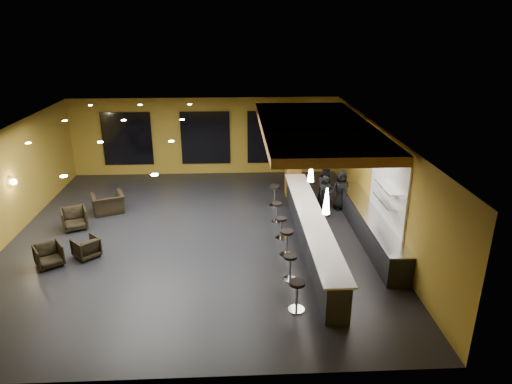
{
  "coord_description": "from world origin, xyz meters",
  "views": [
    {
      "loc": [
        1.3,
        -13.78,
        6.74
      ],
      "look_at": [
        2.0,
        0.5,
        1.3
      ],
      "focal_mm": 32.0,
      "sensor_mm": 36.0,
      "label": 1
    }
  ],
  "objects_px": {
    "column": "(294,153)",
    "pendant_1": "(311,171)",
    "staff_a": "(326,197)",
    "armchair_a": "(49,255)",
    "bar_stool_4": "(277,210)",
    "staff_c": "(341,190)",
    "bar_stool_1": "(290,264)",
    "staff_b": "(326,187)",
    "armchair_b": "(86,247)",
    "bar_stool_0": "(297,292)",
    "armchair_d": "(108,203)",
    "bar_stool_3": "(281,225)",
    "pendant_0": "(327,201)",
    "bar_stool_5": "(275,193)",
    "bar_counter": "(311,232)",
    "prep_counter": "(369,226)",
    "pendant_2": "(300,149)",
    "bar_stool_2": "(287,240)",
    "armchair_c": "(74,219)"
  },
  "relations": [
    {
      "from": "armchair_b",
      "to": "bar_stool_0",
      "type": "distance_m",
      "value": 6.68
    },
    {
      "from": "pendant_1",
      "to": "bar_stool_3",
      "type": "distance_m",
      "value": 2.08
    },
    {
      "from": "armchair_a",
      "to": "bar_stool_2",
      "type": "height_order",
      "value": "bar_stool_2"
    },
    {
      "from": "staff_c",
      "to": "staff_b",
      "type": "bearing_deg",
      "value": 155.35
    },
    {
      "from": "bar_stool_2",
      "to": "bar_stool_5",
      "type": "xyz_separation_m",
      "value": [
        -0.01,
        3.93,
        -0.0
      ]
    },
    {
      "from": "column",
      "to": "staff_c",
      "type": "height_order",
      "value": "column"
    },
    {
      "from": "pendant_0",
      "to": "bar_stool_0",
      "type": "bearing_deg",
      "value": -123.58
    },
    {
      "from": "armchair_a",
      "to": "armchair_d",
      "type": "distance_m",
      "value": 3.93
    },
    {
      "from": "pendant_1",
      "to": "bar_stool_3",
      "type": "relative_size",
      "value": 0.95
    },
    {
      "from": "bar_stool_4",
      "to": "pendant_1",
      "type": "bearing_deg",
      "value": -57.37
    },
    {
      "from": "staff_c",
      "to": "bar_stool_3",
      "type": "distance_m",
      "value": 3.44
    },
    {
      "from": "armchair_d",
      "to": "armchair_a",
      "type": "bearing_deg",
      "value": 57.18
    },
    {
      "from": "staff_c",
      "to": "bar_stool_1",
      "type": "relative_size",
      "value": 1.99
    },
    {
      "from": "pendant_2",
      "to": "pendant_1",
      "type": "bearing_deg",
      "value": -90.0
    },
    {
      "from": "armchair_c",
      "to": "bar_stool_2",
      "type": "bearing_deg",
      "value": -41.02
    },
    {
      "from": "pendant_1",
      "to": "staff_c",
      "type": "distance_m",
      "value": 3.35
    },
    {
      "from": "column",
      "to": "pendant_0",
      "type": "xyz_separation_m",
      "value": [
        0.0,
        -6.6,
        0.6
      ]
    },
    {
      "from": "staff_b",
      "to": "staff_c",
      "type": "xyz_separation_m",
      "value": [
        0.52,
        -0.14,
        -0.08
      ]
    },
    {
      "from": "armchair_a",
      "to": "bar_stool_4",
      "type": "height_order",
      "value": "bar_stool_4"
    },
    {
      "from": "staff_b",
      "to": "armchair_b",
      "type": "height_order",
      "value": "staff_b"
    },
    {
      "from": "column",
      "to": "armchair_d",
      "type": "bearing_deg",
      "value": -167.56
    },
    {
      "from": "bar_stool_0",
      "to": "bar_counter",
      "type": "bearing_deg",
      "value": 75.07
    },
    {
      "from": "staff_a",
      "to": "column",
      "type": "bearing_deg",
      "value": 94.6
    },
    {
      "from": "column",
      "to": "pendant_1",
      "type": "height_order",
      "value": "column"
    },
    {
      "from": "staff_a",
      "to": "staff_b",
      "type": "height_order",
      "value": "staff_b"
    },
    {
      "from": "pendant_0",
      "to": "column",
      "type": "bearing_deg",
      "value": 90.0
    },
    {
      "from": "pendant_0",
      "to": "armchair_d",
      "type": "relative_size",
      "value": 0.62
    },
    {
      "from": "armchair_b",
      "to": "bar_stool_3",
      "type": "height_order",
      "value": "bar_stool_3"
    },
    {
      "from": "armchair_d",
      "to": "bar_stool_5",
      "type": "relative_size",
      "value": 1.37
    },
    {
      "from": "bar_counter",
      "to": "staff_b",
      "type": "xyz_separation_m",
      "value": [
        1.08,
        3.12,
        0.34
      ]
    },
    {
      "from": "armchair_b",
      "to": "bar_stool_3",
      "type": "relative_size",
      "value": 0.94
    },
    {
      "from": "column",
      "to": "staff_a",
      "type": "xyz_separation_m",
      "value": [
        0.89,
        -2.29,
        -0.98
      ]
    },
    {
      "from": "staff_a",
      "to": "staff_b",
      "type": "xyz_separation_m",
      "value": [
        0.18,
        0.81,
        0.06
      ]
    },
    {
      "from": "bar_counter",
      "to": "armchair_b",
      "type": "relative_size",
      "value": 11.63
    },
    {
      "from": "bar_stool_3",
      "to": "armchair_b",
      "type": "bearing_deg",
      "value": -170.98
    },
    {
      "from": "prep_counter",
      "to": "staff_a",
      "type": "height_order",
      "value": "staff_a"
    },
    {
      "from": "staff_b",
      "to": "armchair_b",
      "type": "relative_size",
      "value": 2.43
    },
    {
      "from": "armchair_a",
      "to": "bar_stool_4",
      "type": "xyz_separation_m",
      "value": [
        6.88,
        2.72,
        0.13
      ]
    },
    {
      "from": "armchair_c",
      "to": "bar_stool_5",
      "type": "distance_m",
      "value": 7.21
    },
    {
      "from": "bar_stool_4",
      "to": "armchair_b",
      "type": "bearing_deg",
      "value": -159.39
    },
    {
      "from": "pendant_0",
      "to": "bar_stool_1",
      "type": "xyz_separation_m",
      "value": [
        -0.89,
        0.07,
        -1.87
      ]
    },
    {
      "from": "pendant_1",
      "to": "pendant_2",
      "type": "bearing_deg",
      "value": 90.0
    },
    {
      "from": "staff_c",
      "to": "bar_stool_0",
      "type": "relative_size",
      "value": 1.86
    },
    {
      "from": "bar_stool_2",
      "to": "staff_b",
      "type": "bearing_deg",
      "value": 62.52
    },
    {
      "from": "pendant_0",
      "to": "pendant_2",
      "type": "relative_size",
      "value": 1.0
    },
    {
      "from": "pendant_0",
      "to": "bar_stool_5",
      "type": "xyz_separation_m",
      "value": [
        -0.84,
        5.39,
        -1.83
      ]
    },
    {
      "from": "pendant_0",
      "to": "bar_stool_4",
      "type": "height_order",
      "value": "pendant_0"
    },
    {
      "from": "staff_b",
      "to": "bar_stool_3",
      "type": "relative_size",
      "value": 2.28
    },
    {
      "from": "staff_a",
      "to": "bar_stool_0",
      "type": "relative_size",
      "value": 1.91
    },
    {
      "from": "pendant_1",
      "to": "bar_counter",
      "type": "bearing_deg",
      "value": -90.0
    }
  ]
}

